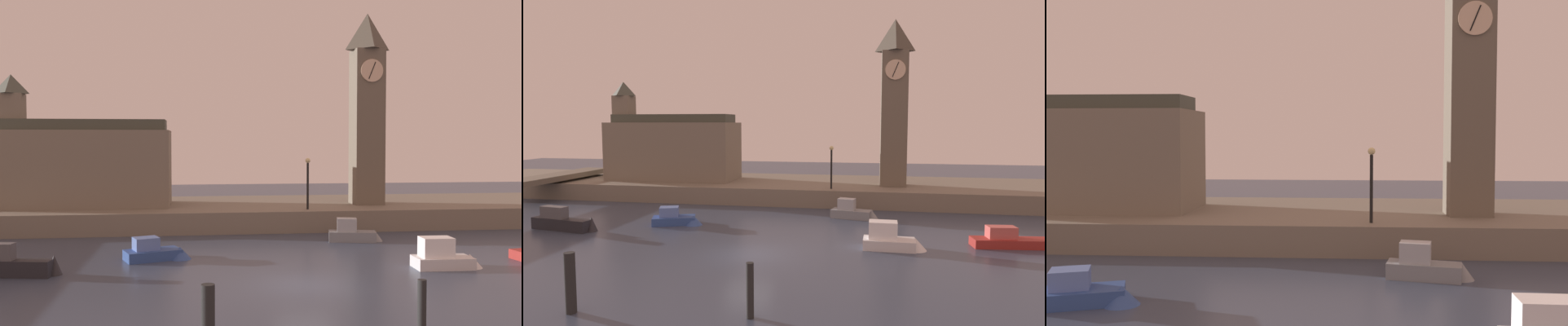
# 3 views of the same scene
# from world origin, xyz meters

# --- Properties ---
(ground_plane) EXTENTS (120.00, 120.00, 0.00)m
(ground_plane) POSITION_xyz_m (0.00, 0.00, 0.00)
(ground_plane) COLOR #384256
(far_embankment) EXTENTS (70.00, 12.00, 1.50)m
(far_embankment) POSITION_xyz_m (0.00, 20.00, 0.75)
(far_embankment) COLOR slate
(far_embankment) RESTS_ON ground
(clock_tower) EXTENTS (2.46, 2.50, 14.61)m
(clock_tower) POSITION_xyz_m (8.47, 18.36, 9.04)
(clock_tower) COLOR #6B6051
(clock_tower) RESTS_ON far_embankment
(parliament_hall) EXTENTS (12.44, 5.39, 9.73)m
(parliament_hall) POSITION_xyz_m (-13.11, 19.39, 4.69)
(parliament_hall) COLOR slate
(parliament_hall) RESTS_ON far_embankment
(streetlamp) EXTENTS (0.36, 0.36, 3.65)m
(streetlamp) POSITION_xyz_m (3.22, 15.30, 3.80)
(streetlamp) COLOR black
(streetlamp) RESTS_ON far_embankment
(mooring_post_left) EXTENTS (0.40, 0.40, 2.28)m
(mooring_post_left) POSITION_xyz_m (-4.49, -8.52, 1.14)
(mooring_post_left) COLOR #272727
(mooring_post_left) RESTS_ON ground
(mooring_post_right) EXTENTS (0.28, 0.28, 2.04)m
(mooring_post_right) POSITION_xyz_m (2.14, -7.76, 1.02)
(mooring_post_right) COLOR #272727
(mooring_post_right) RESTS_ON ground
(boat_barge_dark) EXTENTS (4.87, 1.62, 1.68)m
(boat_barge_dark) POSITION_xyz_m (-13.36, 3.30, 0.55)
(boat_barge_dark) COLOR #232328
(boat_barge_dark) RESTS_ON ground
(boat_tour_blue) EXTENTS (3.92, 2.38, 1.27)m
(boat_tour_blue) POSITION_xyz_m (-6.69, 6.29, 0.40)
(boat_tour_blue) COLOR #2D4C93
(boat_tour_blue) RESTS_ON ground
(boat_cruiser_grey) EXTENTS (3.64, 1.76, 1.49)m
(boat_cruiser_grey) POSITION_xyz_m (5.35, 10.52, 0.49)
(boat_cruiser_grey) COLOR gray
(boat_cruiser_grey) RESTS_ON ground
(boat_ferry_white) EXTENTS (3.55, 1.54, 1.60)m
(boat_ferry_white) POSITION_xyz_m (7.72, 2.51, 0.53)
(boat_ferry_white) COLOR silver
(boat_ferry_white) RESTS_ON ground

